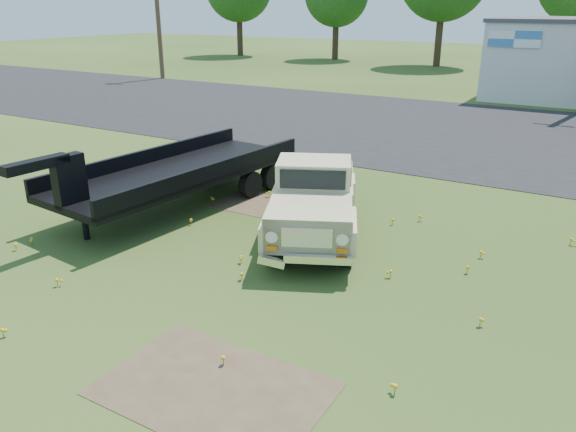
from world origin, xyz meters
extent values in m
plane|color=#283F14|center=(0.00, 0.00, 0.00)|extent=(140.00, 140.00, 0.00)
cube|color=black|center=(0.00, 15.00, 0.00)|extent=(90.00, 14.00, 0.02)
cube|color=#493727|center=(1.50, -3.00, 0.00)|extent=(3.00, 2.00, 0.01)
cube|color=#493727|center=(-2.00, 3.50, 0.00)|extent=(2.20, 1.60, 0.01)
cube|color=white|center=(0.50, 22.95, 3.20)|extent=(2.50, 0.08, 0.80)
cylinder|color=#4E3A24|center=(-22.00, 22.00, 4.50)|extent=(0.30, 0.30, 9.00)
cylinder|color=#3B291A|center=(-28.00, 40.00, 1.80)|extent=(0.56, 0.56, 3.60)
cylinder|color=#3B291A|center=(-18.00, 41.00, 1.62)|extent=(0.56, 0.56, 3.24)
cylinder|color=#3B291A|center=(-8.00, 39.50, 1.98)|extent=(0.56, 0.56, 3.96)
cylinder|color=#3B291A|center=(2.00, 40.50, 1.89)|extent=(0.56, 0.56, 3.78)
camera|label=1|loc=(5.49, -7.85, 4.83)|focal=35.00mm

